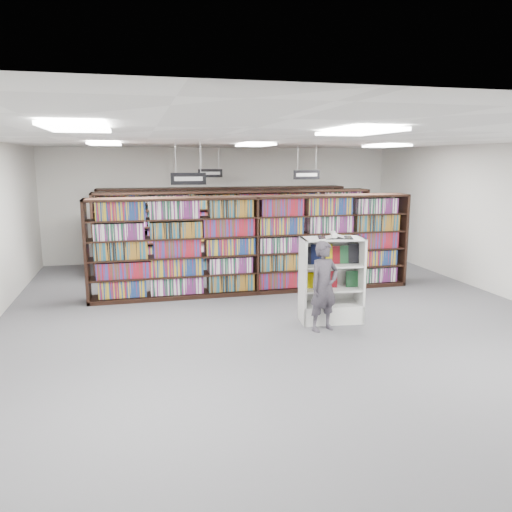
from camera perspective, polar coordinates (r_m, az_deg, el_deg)
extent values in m
plane|color=#4F4F54|center=(9.13, 2.84, -7.28)|extent=(12.00, 12.00, 0.00)
cube|color=silver|center=(8.69, 3.04, 13.21)|extent=(10.00, 12.00, 0.10)
cube|color=silver|center=(14.59, -3.81, 5.95)|extent=(10.00, 0.10, 3.20)
cube|color=black|center=(10.76, -0.12, 1.28)|extent=(7.00, 0.60, 2.10)
cube|color=maroon|center=(10.76, -0.12, 1.28)|extent=(6.88, 0.42, 1.98)
cube|color=black|center=(12.69, -2.23, 2.74)|extent=(7.00, 0.60, 2.10)
cube|color=maroon|center=(12.69, -2.23, 2.74)|extent=(6.88, 0.42, 1.98)
cube|color=black|center=(14.35, -3.58, 3.66)|extent=(7.00, 0.60, 2.10)
cube|color=maroon|center=(14.35, -3.58, 3.66)|extent=(6.88, 0.42, 1.98)
cylinder|color=#B2B2B7|center=(9.35, -9.20, 11.15)|extent=(0.01, 0.01, 0.58)
cylinder|color=#B2B2B7|center=(9.40, -6.38, 11.22)|extent=(0.01, 0.01, 0.58)
cube|color=black|center=(9.38, -7.72, 8.74)|extent=(0.65, 0.02, 0.22)
cube|color=silver|center=(9.36, -7.71, 8.74)|extent=(0.52, 0.00, 0.08)
cylinder|color=#B2B2B7|center=(11.92, 4.80, 11.15)|extent=(0.01, 0.01, 0.58)
cylinder|color=#B2B2B7|center=(12.08, 6.89, 11.11)|extent=(0.01, 0.01, 0.58)
cube|color=black|center=(12.00, 5.81, 9.22)|extent=(0.65, 0.02, 0.22)
cube|color=silver|center=(11.99, 5.83, 9.22)|extent=(0.52, 0.00, 0.08)
cylinder|color=#B2B2B7|center=(13.43, -6.25, 11.09)|extent=(0.01, 0.01, 0.58)
cylinder|color=#B2B2B7|center=(13.50, -4.30, 11.12)|extent=(0.01, 0.01, 0.58)
cube|color=black|center=(13.47, -5.25, 9.40)|extent=(0.65, 0.02, 0.22)
cube|color=silver|center=(13.46, -5.24, 9.40)|extent=(0.52, 0.00, 0.08)
cube|color=white|center=(5.35, -19.78, 13.67)|extent=(0.60, 1.20, 0.04)
cube|color=white|center=(5.88, 11.67, 13.76)|extent=(0.60, 1.20, 0.04)
cube|color=white|center=(10.34, -16.90, 12.17)|extent=(0.60, 1.20, 0.04)
cube|color=white|center=(10.62, -0.13, 12.58)|extent=(0.60, 1.20, 0.04)
cube|color=white|center=(11.69, 14.66, 12.08)|extent=(0.60, 1.20, 0.04)
cube|color=silver|center=(9.10, 8.50, -6.38)|extent=(1.14, 0.66, 0.33)
cube|color=silver|center=(8.82, 5.34, -2.85)|extent=(0.10, 0.54, 1.52)
cube|color=silver|center=(9.10, 11.78, -2.60)|extent=(0.10, 0.54, 1.52)
cube|color=silver|center=(9.18, 8.18, -2.36)|extent=(1.08, 0.15, 1.52)
cube|color=silver|center=(8.80, 8.75, 1.98)|extent=(1.14, 0.66, 0.03)
cube|color=silver|center=(8.98, 8.58, -3.74)|extent=(1.05, 0.61, 0.02)
cube|color=silver|center=(8.88, 8.66, -1.03)|extent=(1.05, 0.61, 0.02)
cube|color=black|center=(8.79, 5.96, 0.08)|extent=(0.22, 0.10, 0.33)
cube|color=#10163A|center=(8.83, 7.02, 0.10)|extent=(0.22, 0.10, 0.33)
cube|color=#D2C106|center=(8.88, 8.08, 0.13)|extent=(0.22, 0.10, 0.33)
cube|color=maroon|center=(8.92, 9.12, 0.15)|extent=(0.22, 0.10, 0.33)
cube|color=#194C27|center=(8.97, 10.16, 0.18)|extent=(0.22, 0.10, 0.33)
cube|color=black|center=(9.02, 11.18, 0.20)|extent=(0.22, 0.10, 0.33)
cube|color=#D2C106|center=(8.89, 6.03, -2.74)|extent=(0.24, 0.09, 0.30)
cube|color=maroon|center=(8.99, 8.52, -2.64)|extent=(0.24, 0.09, 0.30)
cube|color=#194C27|center=(9.11, 10.96, -2.55)|extent=(0.24, 0.09, 0.30)
cube|color=black|center=(8.78, 9.03, 2.10)|extent=(0.66, 0.50, 0.01)
cube|color=white|center=(8.73, 8.18, 2.14)|extent=(0.34, 0.38, 0.05)
cube|color=white|center=(8.84, 9.88, 2.20)|extent=(0.34, 0.38, 0.07)
cylinder|color=white|center=(8.77, 8.92, 2.44)|extent=(0.18, 0.32, 0.10)
imported|color=#46414A|center=(8.45, 7.77, -3.45)|extent=(0.64, 0.52, 1.53)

